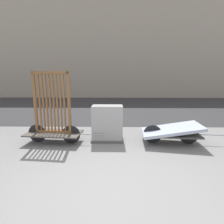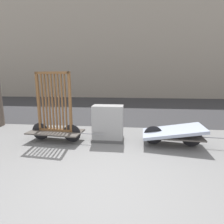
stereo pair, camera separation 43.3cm
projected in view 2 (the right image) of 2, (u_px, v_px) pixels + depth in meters
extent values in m
plane|color=slate|center=(98.00, 191.00, 2.98)|extent=(60.00, 60.00, 0.00)
cube|color=#2D2D30|center=(123.00, 106.00, 12.01)|extent=(56.00, 10.51, 0.01)
cube|color=#9E9384|center=(126.00, 45.00, 18.10)|extent=(48.00, 4.00, 10.56)
cube|color=#4C4742|center=(56.00, 132.00, 5.31)|extent=(1.67, 0.91, 0.04)
cylinder|color=black|center=(72.00, 133.00, 5.22)|extent=(0.54, 0.08, 0.54)
cylinder|color=black|center=(40.00, 131.00, 5.41)|extent=(0.54, 0.08, 0.54)
cylinder|color=gray|center=(92.00, 134.00, 5.09)|extent=(0.70, 0.09, 0.03)
cube|color=brown|center=(56.00, 130.00, 5.30)|extent=(1.08, 0.17, 0.07)
cube|color=brown|center=(52.00, 73.00, 4.98)|extent=(1.08, 0.17, 0.07)
cube|color=brown|center=(39.00, 102.00, 5.24)|extent=(0.08, 0.08, 1.77)
cube|color=brown|center=(70.00, 103.00, 5.04)|extent=(0.08, 0.08, 1.77)
cube|color=brown|center=(43.00, 102.00, 5.21)|extent=(0.04, 0.05, 1.70)
cube|color=brown|center=(46.00, 102.00, 5.19)|extent=(0.04, 0.05, 1.70)
cube|color=brown|center=(49.00, 102.00, 5.17)|extent=(0.04, 0.05, 1.70)
cube|color=brown|center=(52.00, 102.00, 5.15)|extent=(0.04, 0.05, 1.70)
cube|color=brown|center=(56.00, 102.00, 5.13)|extent=(0.04, 0.05, 1.70)
cube|color=brown|center=(59.00, 102.00, 5.11)|extent=(0.04, 0.05, 1.70)
cube|color=brown|center=(62.00, 102.00, 5.09)|extent=(0.04, 0.05, 1.70)
cube|color=brown|center=(66.00, 103.00, 5.07)|extent=(0.04, 0.05, 1.70)
cube|color=#4C4742|center=(172.00, 135.00, 4.96)|extent=(1.65, 0.88, 0.04)
cylinder|color=black|center=(192.00, 137.00, 4.87)|extent=(0.54, 0.07, 0.54)
cylinder|color=black|center=(153.00, 135.00, 5.05)|extent=(0.54, 0.07, 0.54)
cylinder|color=gray|center=(216.00, 138.00, 4.76)|extent=(0.70, 0.08, 0.03)
cube|color=#9EA8BC|center=(172.00, 131.00, 4.93)|extent=(1.70, 1.07, 0.36)
cube|color=#4C4C4C|center=(108.00, 139.00, 5.39)|extent=(0.97, 0.55, 0.08)
cube|color=gray|center=(108.00, 123.00, 5.29)|extent=(0.91, 0.49, 1.09)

